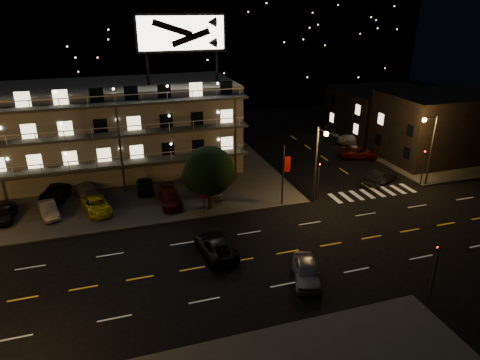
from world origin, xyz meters
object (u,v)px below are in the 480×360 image
object	(u,v)px
road_car_west	(215,246)
lot_car_7	(84,188)
lot_car_2	(97,205)
road_car_east	(306,271)
tree	(209,172)
lot_car_4	(212,190)
side_car_0	(380,177)

from	to	relation	value
road_car_west	lot_car_7	bearing A→B (deg)	-62.25
lot_car_2	road_car_east	distance (m)	21.84
tree	lot_car_2	distance (m)	11.43
lot_car_4	side_car_0	xyz separation A→B (m)	(19.14, -2.17, -0.04)
side_car_0	road_car_east	distance (m)	21.56
lot_car_2	road_car_east	world-z (taller)	road_car_east
side_car_0	road_car_east	xyz separation A→B (m)	(-16.18, -14.25, 0.02)
lot_car_7	side_car_0	size ratio (longest dim) A/B	0.98
road_car_west	tree	bearing A→B (deg)	-106.73
lot_car_4	road_car_east	distance (m)	16.68
tree	road_car_east	xyz separation A→B (m)	(3.94, -13.68, -3.18)
road_car_east	side_car_0	bearing A→B (deg)	60.67
tree	road_car_east	distance (m)	14.59
lot_car_4	road_car_west	world-z (taller)	road_car_west
lot_car_2	road_car_east	size ratio (longest dim) A/B	1.06
lot_car_7	road_car_east	size ratio (longest dim) A/B	0.99
lot_car_7	side_car_0	xyz separation A→B (m)	(32.04, -6.73, -0.05)
lot_car_4	road_car_west	xyz separation A→B (m)	(-2.50, -10.90, -0.05)
lot_car_4	side_car_0	bearing A→B (deg)	-10.39
lot_car_7	lot_car_4	bearing A→B (deg)	139.03
lot_car_2	lot_car_4	size ratio (longest dim) A/B	1.28
road_car_east	road_car_west	size ratio (longest dim) A/B	0.85
tree	lot_car_4	size ratio (longest dim) A/B	1.70
lot_car_2	side_car_0	size ratio (longest dim) A/B	1.05
tree	lot_car_7	xyz separation A→B (m)	(-11.92, 7.30, -3.15)
side_car_0	lot_car_2	bearing A→B (deg)	63.81
road_car_west	road_car_east	bearing A→B (deg)	128.56
lot_car_2	lot_car_7	size ratio (longest dim) A/B	1.07
tree	road_car_west	xyz separation A→B (m)	(-1.52, -8.16, -3.21)
lot_car_7	road_car_east	distance (m)	26.30
lot_car_2	road_car_west	bearing A→B (deg)	-62.18
side_car_0	tree	bearing A→B (deg)	69.06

